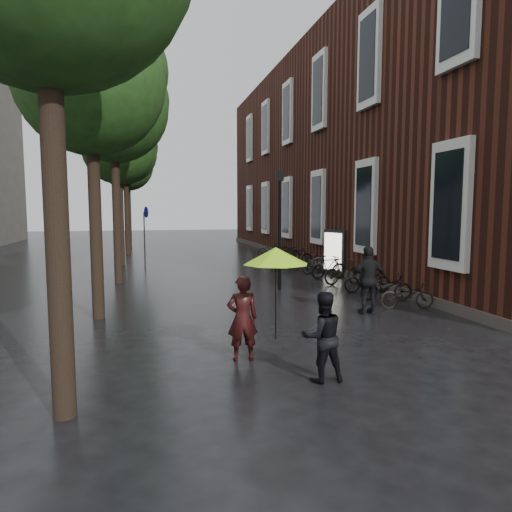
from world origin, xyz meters
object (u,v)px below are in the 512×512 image
object	(u,v)px
parked_bicycles	(317,264)
person_black	(322,337)
ad_lightbox	(336,252)
person_burgundy	(242,318)
pedestrian_walking	(369,280)
lamp_post	(280,218)

from	to	relation	value
parked_bicycles	person_black	bearing A→B (deg)	-110.99
ad_lightbox	parked_bicycles	bearing A→B (deg)	130.24
person_burgundy	parked_bicycles	xyz separation A→B (m)	(5.69, 10.65, -0.36)
person_black	pedestrian_walking	size ratio (longest dim) A/B	0.81
person_burgundy	ad_lightbox	world-z (taller)	ad_lightbox
ad_lightbox	lamp_post	size ratio (longest dim) A/B	0.47
lamp_post	person_black	bearing A→B (deg)	-101.94
pedestrian_walking	lamp_post	distance (m)	4.72
pedestrian_walking	ad_lightbox	xyz separation A→B (m)	(2.17, 7.20, 0.06)
person_black	person_burgundy	bearing A→B (deg)	-50.22
person_black	lamp_post	xyz separation A→B (m)	(1.82, 8.61, 1.81)
person_black	ad_lightbox	world-z (taller)	ad_lightbox
parked_bicycles	lamp_post	xyz separation A→B (m)	(-2.79, -3.40, 2.11)
person_burgundy	person_black	world-z (taller)	person_burgundy
person_burgundy	person_black	xyz separation A→B (m)	(1.09, -1.36, -0.06)
person_burgundy	ad_lightbox	xyz separation A→B (m)	(6.38, 10.21, 0.18)
person_burgundy	ad_lightbox	bearing A→B (deg)	-120.55
parked_bicycles	person_burgundy	bearing A→B (deg)	-118.13
person_burgundy	lamp_post	size ratio (longest dim) A/B	0.39
person_burgundy	ad_lightbox	size ratio (longest dim) A/B	0.82
person_burgundy	parked_bicycles	distance (m)	12.08
pedestrian_walking	lamp_post	bearing A→B (deg)	-70.76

